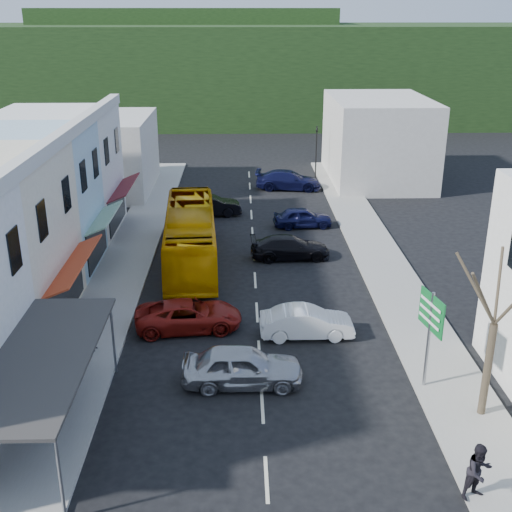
% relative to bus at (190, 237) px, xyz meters
% --- Properties ---
extents(ground, '(120.00, 120.00, 0.00)m').
position_rel_bus_xyz_m(ground, '(3.70, -10.76, -1.55)').
color(ground, black).
rests_on(ground, ground).
extents(sidewalk_left, '(3.00, 52.00, 0.15)m').
position_rel_bus_xyz_m(sidewalk_left, '(-3.80, -0.76, -1.48)').
color(sidewalk_left, gray).
rests_on(sidewalk_left, ground).
extents(sidewalk_right, '(3.00, 52.00, 0.15)m').
position_rel_bus_xyz_m(sidewalk_right, '(11.20, -0.76, -1.48)').
color(sidewalk_right, gray).
rests_on(sidewalk_right, ground).
extents(distant_block_left, '(8.00, 10.00, 6.00)m').
position_rel_bus_xyz_m(distant_block_left, '(-8.30, 16.24, 1.45)').
color(distant_block_left, '#B7B2A8').
rests_on(distant_block_left, ground).
extents(distant_block_right, '(8.00, 12.00, 7.00)m').
position_rel_bus_xyz_m(distant_block_right, '(14.70, 19.24, 1.95)').
color(distant_block_right, '#B7B2A8').
rests_on(distant_block_right, ground).
extents(hillside, '(80.00, 26.00, 14.00)m').
position_rel_bus_xyz_m(hillside, '(2.24, 54.33, 5.18)').
color(hillside, black).
rests_on(hillside, ground).
extents(bus, '(3.26, 11.74, 3.10)m').
position_rel_bus_xyz_m(bus, '(0.00, 0.00, 0.00)').
color(bus, '#DB8F00').
rests_on(bus, ground).
extents(car_silver, '(4.40, 1.81, 1.40)m').
position_rel_bus_xyz_m(car_silver, '(2.96, -13.20, -0.85)').
color(car_silver, '#AEAEB4').
rests_on(car_silver, ground).
extents(car_white, '(4.44, 1.89, 1.40)m').
position_rel_bus_xyz_m(car_white, '(5.89, -9.27, -0.85)').
color(car_white, white).
rests_on(car_white, ground).
extents(car_red, '(4.79, 2.41, 1.40)m').
position_rel_bus_xyz_m(car_red, '(0.48, -8.40, -0.85)').
color(car_red, maroon).
rests_on(car_red, ground).
extents(car_black_near, '(4.58, 2.06, 1.40)m').
position_rel_bus_xyz_m(car_black_near, '(5.86, 0.54, -0.85)').
color(car_black_near, black).
rests_on(car_black_near, ground).
extents(car_navy_mid, '(4.52, 2.13, 1.40)m').
position_rel_bus_xyz_m(car_navy_mid, '(7.15, 6.35, -0.85)').
color(car_navy_mid, black).
rests_on(car_navy_mid, ground).
extents(car_black_far, '(4.59, 2.33, 1.40)m').
position_rel_bus_xyz_m(car_black_far, '(0.62, 9.13, -0.85)').
color(car_black_far, black).
rests_on(car_black_far, ground).
extents(car_navy_far, '(4.67, 2.31, 1.40)m').
position_rel_bus_xyz_m(car_navy_far, '(6.86, 16.18, -0.85)').
color(car_navy_far, black).
rests_on(car_navy_far, ground).
extents(pedestrian_left, '(0.48, 0.65, 1.70)m').
position_rel_bus_xyz_m(pedestrian_left, '(-3.47, -10.54, -0.55)').
color(pedestrian_left, black).
rests_on(pedestrian_left, sidewalk_left).
extents(pedestrian_right, '(0.82, 0.68, 1.70)m').
position_rel_bus_xyz_m(pedestrian_right, '(10.00, -19.86, -0.55)').
color(pedestrian_right, black).
rests_on(pedestrian_right, sidewalk_right).
extents(direction_sign, '(0.93, 1.94, 4.13)m').
position_rel_bus_xyz_m(direction_sign, '(10.10, -13.65, 0.51)').
color(direction_sign, '#0D6026').
rests_on(direction_sign, ground).
extents(street_tree, '(3.74, 3.74, 7.56)m').
position_rel_bus_xyz_m(street_tree, '(11.70, -15.56, 2.23)').
color(street_tree, '#352A1D').
rests_on(street_tree, ground).
extents(traffic_signal, '(0.77, 1.08, 4.59)m').
position_rel_bus_xyz_m(traffic_signal, '(9.50, 19.66, 0.75)').
color(traffic_signal, black).
rests_on(traffic_signal, ground).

